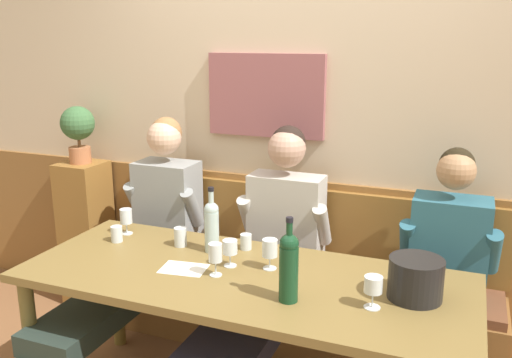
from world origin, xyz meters
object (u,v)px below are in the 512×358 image
Objects in this scene: dining_table at (243,292)px; potted_plant at (78,128)px; wine_glass_right_end at (270,250)px; water_tumbler_left at (180,237)px; wall_bench at (289,302)px; water_tumbler_right at (246,242)px; wine_bottle_amber_mid at (289,265)px; wine_glass_by_bottle at (373,286)px; person_center_left_seat at (442,303)px; wine_glass_mid_left at (230,248)px; person_center_right_seat at (140,243)px; ice_bucket at (416,279)px; wine_glass_center_rear at (126,217)px; wine_glass_mid_right at (215,254)px; person_right_seat at (264,269)px; wine_bottle_green_tall at (212,225)px; water_tumbler_center at (117,234)px.

dining_table is 1.74m from potted_plant.
wine_glass_right_end is 1.48× the size of water_tumbler_left.
water_tumbler_right is at bearing -103.94° from wall_bench.
wine_bottle_amber_mid is 2.68× the size of wine_glass_by_bottle.
wine_glass_by_bottle is (-0.25, -0.44, 0.24)m from person_center_left_seat.
wine_glass_mid_left is 0.37m from water_tumbler_left.
wine_glass_right_end is at bearing 123.95° from wine_bottle_amber_mid.
person_center_right_seat is 3.73× the size of wine_bottle_amber_mid.
person_center_left_seat is 1.01m from wine_glass_mid_left.
water_tumbler_right is at bearing 164.55° from ice_bucket.
wine_bottle_amber_mid is 0.95× the size of potted_plant.
wine_glass_right_end is at bearing -9.28° from wine_glass_center_rear.
wall_bench is 18.28× the size of wine_glass_mid_left.
wine_glass_mid_right is 0.35m from water_tumbler_right.
person_right_seat is 9.45× the size of wine_glass_center_rear.
wine_glass_by_bottle is at bearing -21.61° from wine_glass_right_end.
water_tumbler_left is (-0.18, 0.01, -0.09)m from wine_bottle_green_tall.
wine_glass_by_bottle is at bearing -9.18° from dining_table.
wine_bottle_green_tall reaches higher than water_tumbler_right.
wine_glass_center_rear is 0.70m from water_tumbler_right.
wine_glass_mid_left reaches higher than water_tumbler_right.
wall_bench is 0.94m from person_center_right_seat.
wine_glass_mid_right is at bearing -60.65° from wine_bottle_green_tall.
wine_bottle_green_tall reaches higher than wine_glass_right_end.
ice_bucket is at bearing -4.66° from wine_glass_right_end.
wine_bottle_amber_mid is 0.40m from wine_glass_mid_right.
wine_glass_mid_left reaches higher than dining_table.
ice_bucket reaches higher than water_tumbler_center.
water_tumbler_center is at bearing -172.75° from person_center_left_seat.
person_center_right_seat is at bearing -157.25° from wall_bench.
person_center_left_seat is (0.86, 0.34, -0.06)m from dining_table.
wine_glass_center_rear is at bearing 99.32° from water_tumbler_center.
person_center_right_seat is 1.65m from person_center_left_seat.
wine_glass_mid_right is at bearing -38.30° from water_tumbler_left.
wine_glass_right_end reaches higher than wine_glass_by_bottle.
person_center_right_seat is 3.57× the size of potted_plant.
wine_glass_right_end is (0.18, 0.04, 0.01)m from wine_glass_mid_left.
person_center_left_seat is 0.83m from wine_bottle_amber_mid.
dining_table is at bearing -24.92° from person_center_right_seat.
wine_bottle_amber_mid is 1.99m from potted_plant.
wine_bottle_green_tall is 2.19× the size of wine_glass_mid_right.
wine_glass_by_bottle is 1.40m from water_tumbler_center.
wall_bench is at bearing -1.34° from potted_plant.
wall_bench reaches higher than wine_glass_center_rear.
person_center_left_seat is (0.86, -0.36, 0.34)m from wall_bench.
wine_glass_mid_left is at bearing -39.69° from wine_bottle_green_tall.
wine_glass_by_bottle is 1.44m from wine_glass_center_rear.
person_center_right_seat is 0.79m from wine_glass_mid_left.
wine_glass_center_rear is 1.68× the size of water_tumbler_center.
dining_table is 15.95× the size of wine_glass_mid_left.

